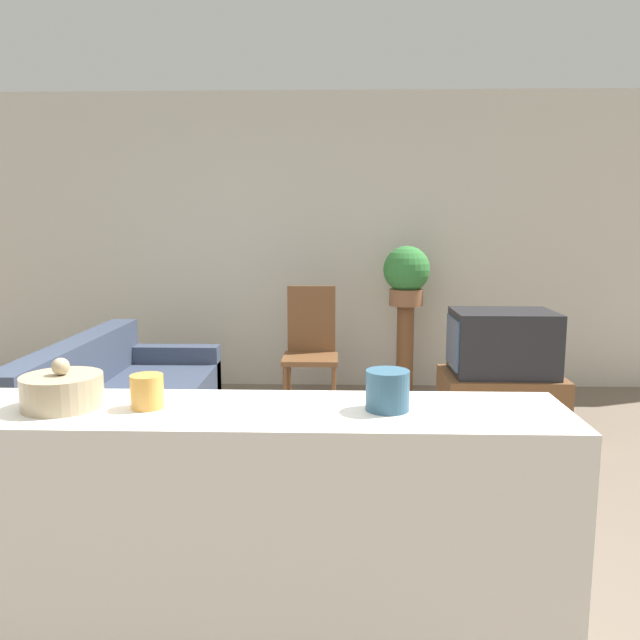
# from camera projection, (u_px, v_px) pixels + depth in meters

# --- Properties ---
(ground_plane) EXTENTS (14.00, 14.00, 0.00)m
(ground_plane) POSITION_uv_depth(u_px,v_px,m) (210.00, 591.00, 2.61)
(ground_plane) COLOR #756656
(wall_back) EXTENTS (9.00, 0.06, 2.70)m
(wall_back) POSITION_uv_depth(u_px,v_px,m) (281.00, 242.00, 5.79)
(wall_back) COLOR beige
(wall_back) RESTS_ON ground_plane
(couch) EXTENTS (0.88, 1.95, 0.75)m
(couch) POSITION_uv_depth(u_px,v_px,m) (122.00, 413.00, 4.18)
(couch) COLOR #384256
(couch) RESTS_ON ground_plane
(tv_stand) EXTENTS (0.81, 0.58, 0.49)m
(tv_stand) POSITION_uv_depth(u_px,v_px,m) (500.00, 407.00, 4.40)
(tv_stand) COLOR brown
(tv_stand) RESTS_ON ground_plane
(television) EXTENTS (0.70, 0.50, 0.44)m
(television) POSITION_uv_depth(u_px,v_px,m) (502.00, 342.00, 4.32)
(television) COLOR #232328
(television) RESTS_ON tv_stand
(wooden_chair) EXTENTS (0.44, 0.44, 1.02)m
(wooden_chair) POSITION_uv_depth(u_px,v_px,m) (311.00, 344.00, 5.08)
(wooden_chair) COLOR brown
(wooden_chair) RESTS_ON ground_plane
(plant_stand) EXTENTS (0.15, 0.15, 0.82)m
(plant_stand) POSITION_uv_depth(u_px,v_px,m) (405.00, 351.00, 5.50)
(plant_stand) COLOR brown
(plant_stand) RESTS_ON ground_plane
(potted_plant) EXTENTS (0.40, 0.40, 0.52)m
(potted_plant) POSITION_uv_depth(u_px,v_px,m) (407.00, 274.00, 5.40)
(potted_plant) COLOR #8E5B3D
(potted_plant) RESTS_ON plant_stand
(foreground_counter) EXTENTS (2.50, 0.44, 0.95)m
(foreground_counter) POSITION_uv_depth(u_px,v_px,m) (172.00, 550.00, 2.02)
(foreground_counter) COLOR white
(foreground_counter) RESTS_ON ground_plane
(decorative_bowl) EXTENTS (0.25, 0.25, 0.16)m
(decorative_bowl) POSITION_uv_depth(u_px,v_px,m) (62.00, 390.00, 1.94)
(decorative_bowl) COLOR tan
(decorative_bowl) RESTS_ON foreground_counter
(candle_jar) EXTENTS (0.10, 0.10, 0.11)m
(candle_jar) POSITION_uv_depth(u_px,v_px,m) (147.00, 391.00, 1.94)
(candle_jar) COLOR gold
(candle_jar) RESTS_ON foreground_counter
(coffee_tin) EXTENTS (0.13, 0.13, 0.12)m
(coffee_tin) POSITION_uv_depth(u_px,v_px,m) (388.00, 390.00, 1.91)
(coffee_tin) COLOR #335B75
(coffee_tin) RESTS_ON foreground_counter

